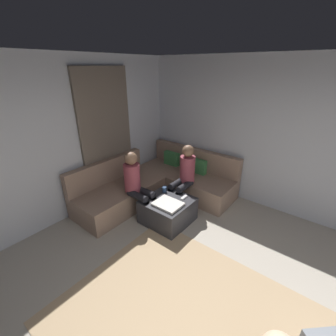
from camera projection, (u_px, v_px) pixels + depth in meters
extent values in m
cube|color=silver|center=(292.00, 141.00, 3.82)|extent=(6.00, 0.12, 2.70)
cube|color=silver|center=(31.00, 150.00, 3.39)|extent=(0.12, 6.00, 2.70)
cube|color=#726659|center=(107.00, 138.00, 4.30)|extent=(0.06, 1.10, 2.50)
cube|color=tan|center=(184.00, 318.00, 2.46)|extent=(2.60, 2.20, 0.01)
cube|color=#9E7F6B|center=(185.00, 182.00, 4.92)|extent=(2.10, 0.85, 0.42)
cube|color=#9E7F6B|center=(195.00, 158.00, 4.99)|extent=(2.10, 0.14, 0.45)
cube|color=#9E7F6B|center=(120.00, 196.00, 4.36)|extent=(0.85, 1.70, 0.42)
cube|color=#9E7F6B|center=(106.00, 171.00, 4.38)|extent=(0.14, 1.70, 0.45)
cube|color=#3F8C4C|center=(172.00, 160.00, 5.19)|extent=(0.36, 0.12, 0.36)
cube|color=#3F8C4C|center=(198.00, 168.00, 4.79)|extent=(0.36, 0.12, 0.36)
cube|color=#333338|center=(168.00, 210.00, 3.94)|extent=(0.76, 0.76, 0.42)
cube|color=white|center=(168.00, 204.00, 3.71)|extent=(0.44, 0.36, 0.04)
cylinder|color=#334C72|center=(164.00, 189.00, 4.09)|extent=(0.08, 0.08, 0.10)
cube|color=white|center=(184.00, 197.00, 3.91)|extent=(0.05, 0.15, 0.02)
cylinder|color=black|center=(178.00, 203.00, 4.14)|extent=(0.12, 0.12, 0.42)
cylinder|color=black|center=(170.00, 200.00, 4.24)|extent=(0.12, 0.12, 0.42)
cylinder|color=black|center=(185.00, 186.00, 4.17)|extent=(0.12, 0.40, 0.12)
cylinder|color=black|center=(177.00, 183.00, 4.28)|extent=(0.12, 0.40, 0.12)
cylinder|color=#993F4C|center=(187.00, 169.00, 4.27)|extent=(0.28, 0.28, 0.50)
sphere|color=#8C664C|center=(188.00, 151.00, 4.12)|extent=(0.22, 0.22, 0.22)
cylinder|color=black|center=(154.00, 209.00, 3.99)|extent=(0.12, 0.12, 0.42)
cylinder|color=black|center=(147.00, 213.00, 3.86)|extent=(0.12, 0.12, 0.42)
cylinder|color=black|center=(145.00, 192.00, 3.99)|extent=(0.40, 0.12, 0.12)
cylinder|color=black|center=(137.00, 196.00, 3.86)|extent=(0.40, 0.12, 0.12)
cylinder|color=#993F4C|center=(132.00, 178.00, 3.94)|extent=(0.28, 0.28, 0.50)
sphere|color=#8C664C|center=(131.00, 158.00, 3.79)|extent=(0.22, 0.22, 0.22)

